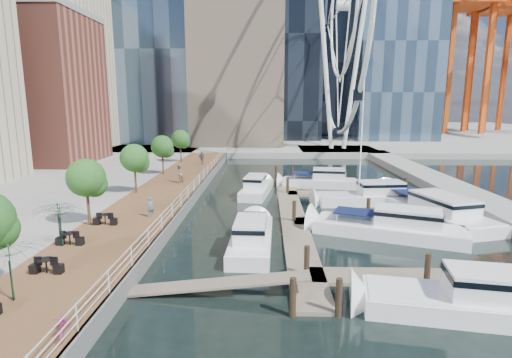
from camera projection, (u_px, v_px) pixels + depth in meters
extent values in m
plane|color=black|center=(252.00, 263.00, 23.55)|extent=(520.00, 520.00, 0.00)
cube|color=brown|center=(165.00, 196.00, 38.43)|extent=(6.00, 60.00, 1.00)
cube|color=#595954|center=(195.00, 196.00, 38.35)|extent=(0.25, 60.00, 1.00)
cube|color=gray|center=(264.00, 132.00, 123.64)|extent=(200.00, 114.00, 1.00)
cube|color=gray|center=(446.00, 187.00, 42.58)|extent=(4.00, 60.00, 1.00)
cube|color=gray|center=(337.00, 151.00, 74.17)|extent=(14.00, 12.00, 1.00)
cube|color=#6D6051|center=(292.00, 215.00, 33.28)|extent=(2.00, 32.00, 0.20)
cube|color=#6D6051|center=(419.00, 277.00, 21.34)|extent=(12.00, 2.00, 0.20)
cube|color=#6D6051|center=(371.00, 222.00, 31.16)|extent=(12.00, 2.00, 0.20)
cube|color=#6D6051|center=(346.00, 194.00, 40.98)|extent=(12.00, 2.00, 0.20)
cube|color=brown|center=(46.00, 91.00, 55.68)|extent=(12.00, 14.00, 20.00)
cube|color=#BCAD8E|center=(60.00, 71.00, 70.80)|extent=(14.00, 16.00, 28.00)
cylinder|color=white|center=(326.00, 77.00, 71.72)|extent=(0.80, 0.80, 26.00)
cylinder|color=white|center=(354.00, 77.00, 71.59)|extent=(0.80, 0.80, 26.00)
torus|color=white|center=(343.00, 6.00, 69.42)|extent=(0.70, 44.70, 44.70)
cylinder|color=#3F2B1C|center=(88.00, 208.00, 27.37)|extent=(0.20, 0.20, 2.40)
sphere|color=#265B1E|center=(86.00, 178.00, 26.98)|extent=(2.60, 2.60, 2.60)
cylinder|color=#3F2B1C|center=(136.00, 180.00, 37.19)|extent=(0.20, 0.20, 2.40)
sphere|color=#265B1E|center=(134.00, 158.00, 36.80)|extent=(2.60, 2.60, 2.60)
cylinder|color=#3F2B1C|center=(163.00, 164.00, 47.01)|extent=(0.20, 0.20, 2.40)
sphere|color=#265B1E|center=(162.00, 146.00, 46.62)|extent=(2.60, 2.60, 2.60)
cylinder|color=#3F2B1C|center=(181.00, 154.00, 56.83)|extent=(0.20, 0.20, 2.40)
sphere|color=#265B1E|center=(180.00, 139.00, 56.44)|extent=(2.60, 2.60, 2.60)
imported|color=#9C165C|center=(63.00, 324.00, 14.37)|extent=(1.17, 1.74, 0.86)
imported|color=slate|center=(151.00, 207.00, 29.31)|extent=(0.65, 0.63, 1.50)
imported|color=#946F66|center=(179.00, 174.00, 41.94)|extent=(1.05, 1.17, 1.96)
imported|color=#353C43|center=(202.00, 158.00, 54.77)|extent=(1.05, 0.45, 1.77)
imported|color=#103C1A|center=(10.00, 272.00, 16.70)|extent=(2.94, 3.00, 2.58)
imported|color=#0E3619|center=(60.00, 226.00, 23.17)|extent=(3.25, 3.28, 2.46)
imported|color=#103C20|center=(59.00, 223.00, 23.63)|extent=(2.79, 2.84, 2.53)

